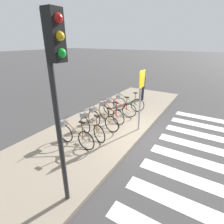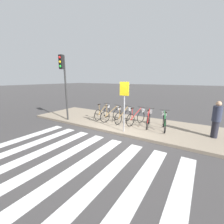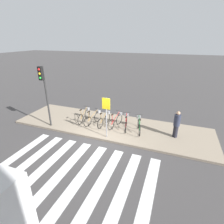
{
  "view_description": "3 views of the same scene",
  "coord_description": "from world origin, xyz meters",
  "px_view_note": "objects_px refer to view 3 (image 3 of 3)",
  "views": [
    {
      "loc": [
        -5.44,
        -1.99,
        3.37
      ],
      "look_at": [
        0.22,
        1.46,
        0.64
      ],
      "focal_mm": 28.0,
      "sensor_mm": 36.0,
      "label": 1
    },
    {
      "loc": [
        3.36,
        -5.64,
        2.55
      ],
      "look_at": [
        -0.84,
        1.11,
        0.76
      ],
      "focal_mm": 24.0,
      "sensor_mm": 36.0,
      "label": 2
    },
    {
      "loc": [
        3.57,
        -7.5,
        5.22
      ],
      "look_at": [
        0.3,
        1.19,
        1.27
      ],
      "focal_mm": 28.0,
      "sensor_mm": 36.0,
      "label": 3
    }
  ],
  "objects_px": {
    "parked_bicycle_0": "(85,115)",
    "sign_post": "(106,111)",
    "parked_bicycle_3": "(116,120)",
    "parked_bicycle_5": "(139,124)",
    "parked_bicycle_1": "(94,117)",
    "traffic_light": "(44,85)",
    "parked_bicycle_4": "(126,122)",
    "pedestrian": "(177,124)",
    "parked_bicycle_2": "(105,119)"
  },
  "relations": [
    {
      "from": "traffic_light",
      "to": "parked_bicycle_4",
      "type": "bearing_deg",
      "value": 17.33
    },
    {
      "from": "pedestrian",
      "to": "parked_bicycle_3",
      "type": "bearing_deg",
      "value": 179.21
    },
    {
      "from": "parked_bicycle_0",
      "to": "traffic_light",
      "type": "relative_size",
      "value": 0.42
    },
    {
      "from": "parked_bicycle_2",
      "to": "parked_bicycle_3",
      "type": "bearing_deg",
      "value": 6.01
    },
    {
      "from": "parked_bicycle_0",
      "to": "parked_bicycle_1",
      "type": "relative_size",
      "value": 1.05
    },
    {
      "from": "sign_post",
      "to": "parked_bicycle_5",
      "type": "bearing_deg",
      "value": 41.02
    },
    {
      "from": "parked_bicycle_3",
      "to": "parked_bicycle_2",
      "type": "bearing_deg",
      "value": -173.99
    },
    {
      "from": "parked_bicycle_3",
      "to": "traffic_light",
      "type": "relative_size",
      "value": 0.41
    },
    {
      "from": "parked_bicycle_2",
      "to": "traffic_light",
      "type": "relative_size",
      "value": 0.42
    },
    {
      "from": "parked_bicycle_2",
      "to": "sign_post",
      "type": "height_order",
      "value": "sign_post"
    },
    {
      "from": "pedestrian",
      "to": "parked_bicycle_5",
      "type": "bearing_deg",
      "value": -178.87
    },
    {
      "from": "parked_bicycle_1",
      "to": "traffic_light",
      "type": "xyz_separation_m",
      "value": [
        -2.42,
        -1.33,
        2.21
      ]
    },
    {
      "from": "traffic_light",
      "to": "parked_bicycle_5",
      "type": "bearing_deg",
      "value": 14.39
    },
    {
      "from": "parked_bicycle_4",
      "to": "parked_bicycle_2",
      "type": "bearing_deg",
      "value": -178.5
    },
    {
      "from": "parked_bicycle_1",
      "to": "traffic_light",
      "type": "distance_m",
      "value": 3.54
    },
    {
      "from": "parked_bicycle_0",
      "to": "parked_bicycle_3",
      "type": "bearing_deg",
      "value": -0.21
    },
    {
      "from": "parked_bicycle_3",
      "to": "parked_bicycle_4",
      "type": "height_order",
      "value": "same"
    },
    {
      "from": "parked_bicycle_1",
      "to": "parked_bicycle_4",
      "type": "xyz_separation_m",
      "value": [
        2.12,
        0.08,
        0.0
      ]
    },
    {
      "from": "parked_bicycle_5",
      "to": "pedestrian",
      "type": "relative_size",
      "value": 0.98
    },
    {
      "from": "parked_bicycle_0",
      "to": "sign_post",
      "type": "xyz_separation_m",
      "value": [
        2.15,
        -1.42,
        1.13
      ]
    },
    {
      "from": "parked_bicycle_5",
      "to": "sign_post",
      "type": "distance_m",
      "value": 2.31
    },
    {
      "from": "parked_bicycle_1",
      "to": "pedestrian",
      "type": "height_order",
      "value": "pedestrian"
    },
    {
      "from": "parked_bicycle_2",
      "to": "sign_post",
      "type": "bearing_deg",
      "value": -63.1
    },
    {
      "from": "parked_bicycle_1",
      "to": "sign_post",
      "type": "distance_m",
      "value": 2.21
    },
    {
      "from": "parked_bicycle_1",
      "to": "parked_bicycle_5",
      "type": "height_order",
      "value": "same"
    },
    {
      "from": "parked_bicycle_3",
      "to": "traffic_light",
      "type": "height_order",
      "value": "traffic_light"
    },
    {
      "from": "parked_bicycle_4",
      "to": "traffic_light",
      "type": "xyz_separation_m",
      "value": [
        -4.54,
        -1.42,
        2.21
      ]
    },
    {
      "from": "parked_bicycle_1",
      "to": "parked_bicycle_4",
      "type": "height_order",
      "value": "same"
    },
    {
      "from": "parked_bicycle_2",
      "to": "pedestrian",
      "type": "bearing_deg",
      "value": 0.4
    },
    {
      "from": "parked_bicycle_1",
      "to": "traffic_light",
      "type": "relative_size",
      "value": 0.4
    },
    {
      "from": "parked_bicycle_0",
      "to": "pedestrian",
      "type": "xyz_separation_m",
      "value": [
        5.71,
        -0.06,
        0.37
      ]
    },
    {
      "from": "parked_bicycle_1",
      "to": "pedestrian",
      "type": "bearing_deg",
      "value": 0.89
    },
    {
      "from": "parked_bicycle_4",
      "to": "parked_bicycle_5",
      "type": "distance_m",
      "value": 0.8
    },
    {
      "from": "parked_bicycle_3",
      "to": "parked_bicycle_1",
      "type": "bearing_deg",
      "value": -175.1
    },
    {
      "from": "parked_bicycle_0",
      "to": "parked_bicycle_5",
      "type": "distance_m",
      "value": 3.67
    },
    {
      "from": "traffic_light",
      "to": "parked_bicycle_1",
      "type": "bearing_deg",
      "value": 28.85
    },
    {
      "from": "parked_bicycle_3",
      "to": "parked_bicycle_4",
      "type": "xyz_separation_m",
      "value": [
        0.66,
        -0.04,
        0.0
      ]
    },
    {
      "from": "parked_bicycle_2",
      "to": "parked_bicycle_5",
      "type": "bearing_deg",
      "value": -0.27
    },
    {
      "from": "parked_bicycle_0",
      "to": "sign_post",
      "type": "distance_m",
      "value": 2.81
    },
    {
      "from": "pedestrian",
      "to": "traffic_light",
      "type": "distance_m",
      "value": 7.74
    },
    {
      "from": "parked_bicycle_0",
      "to": "pedestrian",
      "type": "height_order",
      "value": "pedestrian"
    },
    {
      "from": "parked_bicycle_2",
      "to": "parked_bicycle_4",
      "type": "height_order",
      "value": "same"
    },
    {
      "from": "parked_bicycle_0",
      "to": "traffic_light",
      "type": "bearing_deg",
      "value": -138.78
    },
    {
      "from": "parked_bicycle_1",
      "to": "pedestrian",
      "type": "relative_size",
      "value": 0.96
    },
    {
      "from": "parked_bicycle_3",
      "to": "sign_post",
      "type": "bearing_deg",
      "value": -92.66
    },
    {
      "from": "pedestrian",
      "to": "parked_bicycle_2",
      "type": "bearing_deg",
      "value": -179.6
    },
    {
      "from": "parked_bicycle_2",
      "to": "traffic_light",
      "type": "bearing_deg",
      "value": -156.3
    },
    {
      "from": "parked_bicycle_0",
      "to": "parked_bicycle_3",
      "type": "distance_m",
      "value": 2.21
    },
    {
      "from": "parked_bicycle_1",
      "to": "parked_bicycle_2",
      "type": "relative_size",
      "value": 0.96
    },
    {
      "from": "parked_bicycle_0",
      "to": "parked_bicycle_5",
      "type": "bearing_deg",
      "value": -1.51
    }
  ]
}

